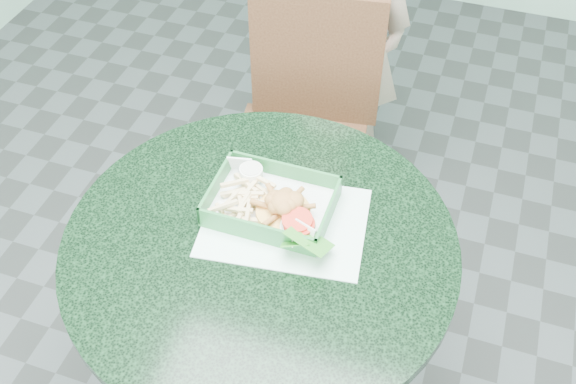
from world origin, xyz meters
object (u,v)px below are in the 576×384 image
(sauce_ramekin, at_px, (251,178))
(dining_chair, at_px, (305,120))
(crab_sandwich, at_px, (283,211))
(cafe_table, at_px, (262,289))
(food_basket, at_px, (271,211))

(sauce_ramekin, bearing_deg, dining_chair, 93.51)
(dining_chair, bearing_deg, sauce_ramekin, -94.99)
(crab_sandwich, relative_size, sauce_ramekin, 2.24)
(cafe_table, height_order, sauce_ramekin, sauce_ramekin)
(cafe_table, height_order, crab_sandwich, crab_sandwich)
(cafe_table, bearing_deg, dining_chair, 99.02)
(dining_chair, distance_m, sauce_ramekin, 0.61)
(food_basket, height_order, crab_sandwich, crab_sandwich)
(dining_chair, relative_size, crab_sandwich, 7.38)
(crab_sandwich, bearing_deg, dining_chair, 102.74)
(food_basket, bearing_deg, crab_sandwich, -29.40)
(cafe_table, bearing_deg, sauce_ramekin, 117.04)
(food_basket, bearing_deg, sauce_ramekin, 141.69)
(crab_sandwich, height_order, sauce_ramekin, crab_sandwich)
(dining_chair, bearing_deg, food_basket, -88.67)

